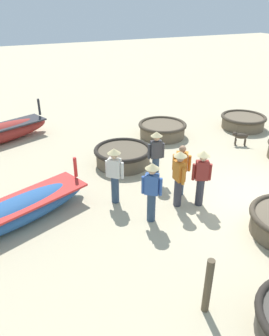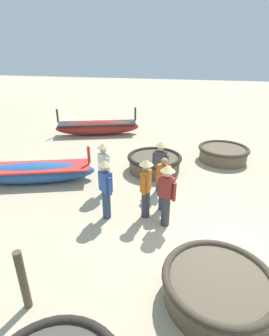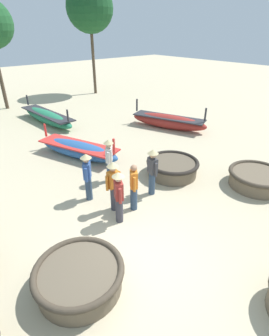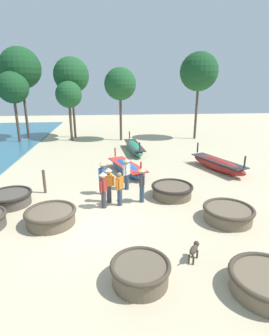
# 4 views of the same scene
# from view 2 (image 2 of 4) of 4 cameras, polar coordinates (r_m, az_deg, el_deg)

# --- Properties ---
(ground_plane) EXTENTS (80.00, 80.00, 0.00)m
(ground_plane) POSITION_cam_2_polar(r_m,az_deg,el_deg) (6.65, 18.67, -15.76)
(ground_plane) COLOR #C6B793
(coracle_front_left) EXTENTS (2.02, 2.02, 0.61)m
(coracle_front_left) POSITION_cam_2_polar(r_m,az_deg,el_deg) (9.82, 4.35, 1.26)
(coracle_front_left) COLOR brown
(coracle_front_left) RESTS_ON ground
(coracle_far_left) EXTENTS (1.99, 1.99, 0.60)m
(coracle_far_left) POSITION_cam_2_polar(r_m,az_deg,el_deg) (5.27, 17.63, -23.47)
(coracle_far_left) COLOR brown
(coracle_far_left) RESTS_ON ground
(coracle_weathered) EXTENTS (2.02, 2.02, 0.59)m
(coracle_weathered) POSITION_cam_2_polar(r_m,az_deg,el_deg) (11.32, 18.73, 3.09)
(coracle_weathered) COLOR brown
(coracle_weathered) RESTS_ON ground
(long_boat_ochre_hull) EXTENTS (2.37, 4.19, 1.21)m
(long_boat_ochre_hull) POSITION_cam_2_polar(r_m,az_deg,el_deg) (9.57, -20.99, -0.87)
(long_boat_ochre_hull) COLOR #285693
(long_boat_ochre_hull) RESTS_ON ground
(long_boat_red_hull) EXTENTS (2.45, 4.48, 1.43)m
(long_boat_red_hull) POSITION_cam_2_polar(r_m,az_deg,el_deg) (14.36, -8.02, 8.77)
(long_boat_red_hull) COLOR maroon
(long_boat_red_hull) RESTS_ON ground
(fisherman_hauling) EXTENTS (0.38, 0.45, 1.57)m
(fisherman_hauling) POSITION_cam_2_polar(r_m,az_deg,el_deg) (7.21, 6.30, -3.24)
(fisherman_hauling) COLOR #2D425B
(fisherman_hauling) RESTS_ON ground
(fisherman_crouching) EXTENTS (0.39, 0.42, 1.67)m
(fisherman_crouching) POSITION_cam_2_polar(r_m,az_deg,el_deg) (7.98, -6.67, 0.49)
(fisherman_crouching) COLOR #2D425B
(fisherman_crouching) RESTS_ON ground
(fisherman_by_coracle) EXTENTS (0.36, 0.48, 1.67)m
(fisherman_by_coracle) POSITION_cam_2_polar(r_m,az_deg,el_deg) (6.51, 7.00, -5.24)
(fisherman_by_coracle) COLOR #383842
(fisherman_by_coracle) RESTS_ON ground
(fisherman_standing_right) EXTENTS (0.38, 0.43, 1.67)m
(fisherman_standing_right) POSITION_cam_2_polar(r_m,az_deg,el_deg) (6.79, -6.31, -3.90)
(fisherman_standing_right) COLOR #2D425B
(fisherman_standing_right) RESTS_ON ground
(fisherman_standing_left) EXTENTS (0.36, 0.52, 1.67)m
(fisherman_standing_left) POSITION_cam_2_polar(r_m,az_deg,el_deg) (8.12, 5.62, 0.97)
(fisherman_standing_left) COLOR #2D425B
(fisherman_standing_left) RESTS_ON ground
(fisherman_with_hat) EXTENTS (0.53, 0.36, 1.67)m
(fisherman_with_hat) POSITION_cam_2_polar(r_m,az_deg,el_deg) (6.79, 2.50, -3.76)
(fisherman_with_hat) COLOR #383842
(fisherman_with_hat) RESTS_ON ground
(mooring_post_shoreline) EXTENTS (0.14, 0.14, 1.21)m
(mooring_post_shoreline) POSITION_cam_2_polar(r_m,az_deg,el_deg) (5.13, -23.11, -21.59)
(mooring_post_shoreline) COLOR brown
(mooring_post_shoreline) RESTS_ON ground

